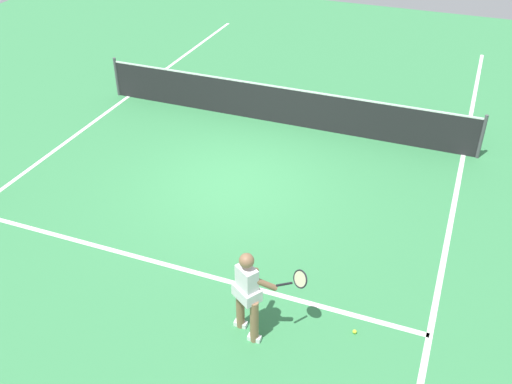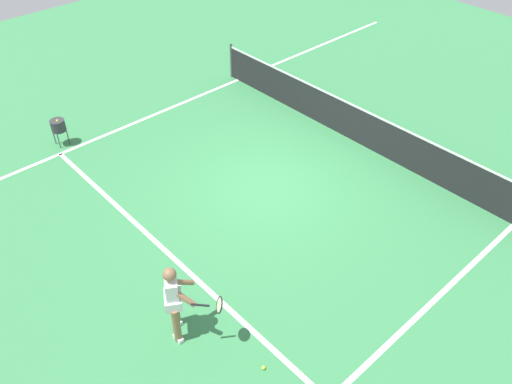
{
  "view_description": "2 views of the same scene",
  "coord_description": "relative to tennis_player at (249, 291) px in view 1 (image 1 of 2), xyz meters",
  "views": [
    {
      "loc": [
        4.26,
        -9.71,
        6.78
      ],
      "look_at": [
        1.04,
        -1.46,
        0.88
      ],
      "focal_mm": 41.1,
      "sensor_mm": 36.0,
      "label": 1
    },
    {
      "loc": [
        6.87,
        -6.66,
        7.63
      ],
      "look_at": [
        0.94,
        -1.24,
        1.08
      ],
      "focal_mm": 37.12,
      "sensor_mm": 36.0,
      "label": 2
    }
  ],
  "objects": [
    {
      "name": "sideline_left_marking",
      "position": [
        -6.35,
        3.88,
        -0.84
      ],
      "size": [
        0.1,
        19.75,
        0.01
      ],
      "primitive_type": "cube",
      "color": "white",
      "rests_on": "ground"
    },
    {
      "name": "sideline_right_marking",
      "position": [
        2.59,
        3.88,
        -0.84
      ],
      "size": [
        0.1,
        19.75,
        0.01
      ],
      "primitive_type": "cube",
      "color": "white",
      "rests_on": "ground"
    },
    {
      "name": "tennis_player",
      "position": [
        0.0,
        0.0,
        0.0
      ],
      "size": [
        1.08,
        0.78,
        1.55
      ],
      "color": "#8C6647",
      "rests_on": "ground"
    },
    {
      "name": "tennis_ball_near",
      "position": [
        1.51,
        0.57,
        -0.81
      ],
      "size": [
        0.07,
        0.07,
        0.07
      ],
      "primitive_type": "sphere",
      "color": "#D1E533",
      "rests_on": "ground"
    },
    {
      "name": "court_net",
      "position": [
        -1.88,
        6.84,
        -0.34
      ],
      "size": [
        9.62,
        0.08,
        1.07
      ],
      "color": "#4C4C51",
      "rests_on": "ground"
    },
    {
      "name": "ground_plane",
      "position": [
        -1.88,
        3.88,
        -0.85
      ],
      "size": [
        28.27,
        28.27,
        0.0
      ],
      "primitive_type": "plane",
      "color": "#38844C"
    },
    {
      "name": "service_line_marking",
      "position": [
        -1.88,
        0.93,
        -0.84
      ],
      "size": [
        8.94,
        0.1,
        0.01
      ],
      "primitive_type": "cube",
      "color": "white",
      "rests_on": "ground"
    }
  ]
}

